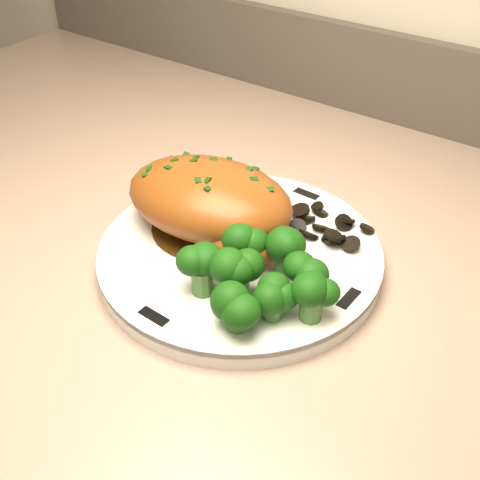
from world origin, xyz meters
The scene contains 9 objects.
plate centered at (-0.43, 1.60, 0.99)m, with size 0.28×0.28×0.02m, color silver.
rim_accent_0 centered at (-0.42, 1.72, 1.00)m, with size 0.03×0.01×0.00m, color black.
rim_accent_1 centered at (-0.55, 1.61, 1.00)m, with size 0.03×0.01×0.00m, color black.
rim_accent_2 centered at (-0.43, 1.48, 1.00)m, with size 0.03×0.01×0.00m, color black.
rim_accent_3 centered at (-0.31, 1.60, 1.00)m, with size 0.03×0.01×0.00m, color black.
gravy_pool centered at (-0.47, 1.61, 1.00)m, with size 0.12×0.12×0.00m, color #3A230A.
chicken_breast centered at (-0.47, 1.61, 1.03)m, with size 0.19×0.14×0.07m.
mushroom_pile centered at (-0.38, 1.68, 1.00)m, with size 0.08×0.06×0.02m.
broccoli_florets centered at (-0.37, 1.56, 1.02)m, with size 0.12×0.11×0.04m.
Camera 1 is at (-0.16, 1.23, 1.36)m, focal length 45.00 mm.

